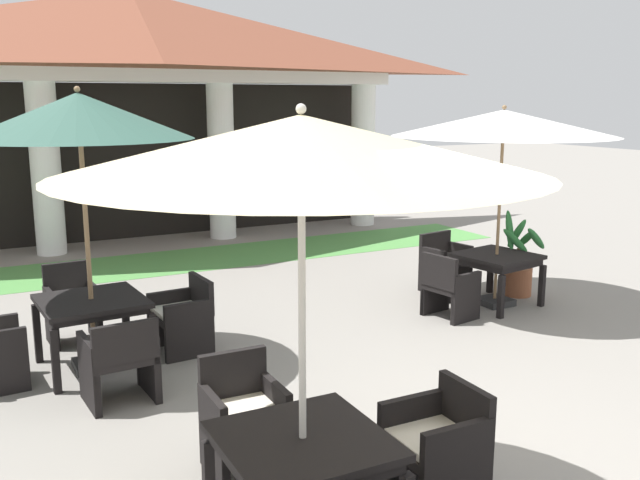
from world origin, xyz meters
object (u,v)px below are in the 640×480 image
(patio_chair_mid_left_east, at_px, (438,447))
(patio_chair_near_foreground_south, at_px, (120,360))
(patio_table_mid_left, at_px, (303,452))
(patio_umbrella_mid_right, at_px, (504,124))
(patio_chair_mid_right_north, at_px, (444,263))
(patio_chair_near_foreground_east, at_px, (183,316))
(patio_chair_mid_left_north, at_px, (243,417))
(patio_table_near_foreground, at_px, (92,307))
(patio_chair_near_foreground_north, at_px, (72,306))
(potted_palm_right_edge, at_px, (518,268))
(patio_chair_mid_right_west, at_px, (449,288))
(patio_umbrella_mid_left, at_px, (301,149))
(patio_table_mid_right, at_px, (497,261))
(patio_umbrella_near_foreground, at_px, (79,118))

(patio_chair_mid_left_east, bearing_deg, patio_chair_near_foreground_south, 31.06)
(patio_chair_near_foreground_south, bearing_deg, patio_table_mid_left, -82.04)
(patio_umbrella_mid_right, xyz_separation_m, patio_chair_mid_right_north, (-0.16, 0.92, -2.01))
(patio_chair_mid_left_east, distance_m, patio_umbrella_mid_right, 5.38)
(patio_chair_near_foreground_east, height_order, patio_chair_mid_left_north, patio_chair_mid_left_north)
(patio_table_near_foreground, distance_m, patio_chair_mid_left_east, 4.00)
(patio_chair_near_foreground_east, relative_size, patio_chair_near_foreground_north, 0.91)
(patio_chair_mid_left_north, xyz_separation_m, potted_palm_right_edge, (5.20, 2.64, -0.02))
(patio_chair_mid_right_west, bearing_deg, patio_table_near_foreground, -104.53)
(patio_chair_near_foreground_south, bearing_deg, patio_chair_mid_right_west, 4.74)
(patio_table_near_foreground, distance_m, potted_palm_right_edge, 5.84)
(patio_chair_mid_right_west, bearing_deg, patio_umbrella_mid_left, -58.31)
(patio_table_mid_right, relative_size, potted_palm_right_edge, 0.89)
(patio_table_mid_left, bearing_deg, patio_chair_near_foreground_north, 98.39)
(patio_umbrella_near_foreground, relative_size, patio_chair_mid_right_north, 3.44)
(patio_chair_near_foreground_east, distance_m, patio_chair_mid_left_east, 3.77)
(patio_chair_mid_left_east, bearing_deg, potted_palm_right_edge, -48.17)
(patio_chair_near_foreground_east, height_order, patio_chair_mid_right_north, patio_chair_mid_right_north)
(patio_table_near_foreground, xyz_separation_m, patio_chair_mid_left_east, (1.64, -3.64, -0.24))
(patio_table_near_foreground, bearing_deg, patio_umbrella_mid_left, -80.38)
(patio_chair_mid_left_north, bearing_deg, patio_umbrella_near_foreground, -75.98)
(patio_umbrella_mid_left, xyz_separation_m, potted_palm_right_edge, (5.21, 3.67, -2.08))
(patio_umbrella_mid_left, relative_size, patio_chair_mid_left_east, 3.39)
(patio_umbrella_mid_right, xyz_separation_m, potted_palm_right_edge, (0.60, 0.21, -2.03))
(patio_umbrella_mid_right, bearing_deg, potted_palm_right_edge, 19.22)
(patio_table_mid_left, relative_size, potted_palm_right_edge, 0.82)
(patio_chair_mid_right_west, bearing_deg, patio_umbrella_mid_right, 90.00)
(patio_table_near_foreground, height_order, patio_table_mid_left, patio_table_near_foreground)
(patio_chair_near_foreground_south, distance_m, patio_chair_mid_right_west, 4.29)
(patio_table_mid_right, bearing_deg, potted_palm_right_edge, 19.22)
(patio_umbrella_mid_left, relative_size, patio_chair_mid_left_north, 3.23)
(patio_chair_mid_left_north, bearing_deg, potted_palm_right_edge, -152.54)
(patio_table_mid_right, distance_m, patio_chair_mid_right_west, 0.96)
(patio_table_mid_right, distance_m, patio_umbrella_mid_right, 1.82)
(patio_umbrella_mid_left, relative_size, potted_palm_right_edge, 2.29)
(patio_chair_near_foreground_north, distance_m, potted_palm_right_edge, 5.97)
(patio_table_mid_left, xyz_separation_m, patio_table_mid_right, (4.61, 3.46, -0.02))
(patio_chair_near_foreground_north, distance_m, patio_table_mid_right, 5.42)
(patio_umbrella_near_foreground, bearing_deg, patio_chair_mid_left_east, -65.76)
(patio_chair_near_foreground_south, distance_m, patio_table_mid_left, 2.73)
(patio_chair_near_foreground_east, height_order, patio_chair_near_foreground_south, patio_chair_near_foreground_south)
(patio_chair_mid_left_north, relative_size, patio_chair_mid_right_north, 1.04)
(patio_chair_mid_left_north, height_order, patio_chair_mid_right_north, patio_chair_mid_left_north)
(patio_chair_near_foreground_east, height_order, patio_chair_near_foreground_north, patio_chair_near_foreground_north)
(patio_chair_near_foreground_east, distance_m, potted_palm_right_edge, 4.86)
(patio_chair_mid_left_north, bearing_deg, patio_chair_mid_right_north, -142.41)
(patio_chair_near_foreground_north, bearing_deg, patio_chair_mid_left_east, 106.51)
(patio_chair_near_foreground_south, bearing_deg, patio_table_near_foreground, 90.00)
(patio_chair_mid_left_north, distance_m, potted_palm_right_edge, 5.84)
(patio_chair_near_foreground_east, bearing_deg, patio_chair_mid_right_north, -84.28)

